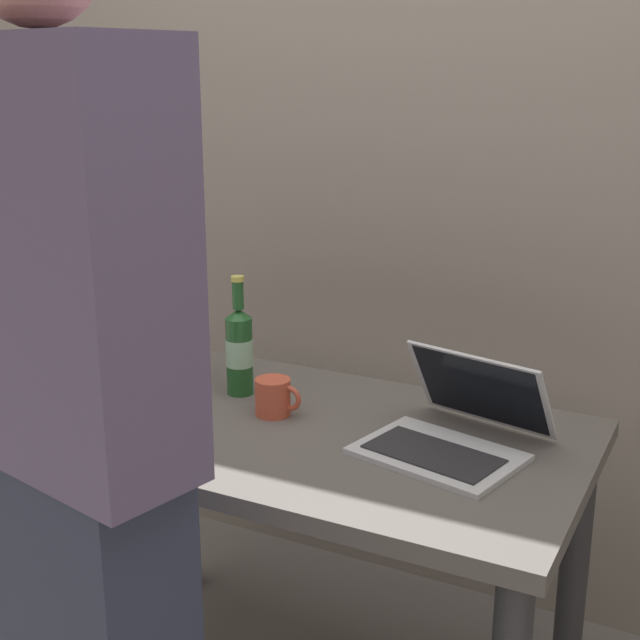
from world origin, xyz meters
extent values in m
cube|color=#56514C|center=(0.00, 0.00, 0.71)|extent=(1.23, 0.71, 0.04)
cylinder|color=#2D2D30|center=(-0.55, -0.29, 0.34)|extent=(0.07, 0.07, 0.69)
cylinder|color=#2D2D30|center=(-0.55, 0.29, 0.34)|extent=(0.07, 0.07, 0.69)
cylinder|color=#2D2D30|center=(0.55, 0.29, 0.34)|extent=(0.07, 0.07, 0.69)
cube|color=#B7BABC|center=(0.31, -0.02, 0.73)|extent=(0.36, 0.29, 0.01)
cube|color=#232326|center=(0.31, -0.03, 0.74)|extent=(0.29, 0.19, 0.00)
cube|color=#B7BABC|center=(0.35, 0.14, 0.83)|extent=(0.33, 0.18, 0.18)
cube|color=black|center=(0.35, 0.14, 0.83)|extent=(0.31, 0.16, 0.16)
cylinder|color=#333333|center=(-0.40, 0.13, 0.82)|extent=(0.06, 0.06, 0.18)
cone|color=#333333|center=(-0.40, 0.13, 0.92)|extent=(0.06, 0.06, 0.02)
cylinder|color=#333333|center=(-0.40, 0.13, 0.97)|extent=(0.03, 0.03, 0.07)
cylinder|color=#BFB74C|center=(-0.40, 0.13, 1.01)|extent=(0.03, 0.03, 0.01)
cylinder|color=gray|center=(-0.40, 0.13, 0.83)|extent=(0.06, 0.06, 0.06)
cylinder|color=#1E5123|center=(-0.24, 0.11, 0.82)|extent=(0.06, 0.06, 0.19)
cone|color=#1E5123|center=(-0.24, 0.11, 0.93)|extent=(0.06, 0.06, 0.02)
cylinder|color=#1E5123|center=(-0.24, 0.11, 0.97)|extent=(0.03, 0.03, 0.07)
cylinder|color=#BFB74C|center=(-0.24, 0.11, 1.01)|extent=(0.03, 0.03, 0.01)
cylinder|color=#91C09A|center=(-0.24, 0.11, 0.83)|extent=(0.07, 0.07, 0.07)
cube|color=#594C6B|center=(-0.09, -0.62, 1.21)|extent=(0.48, 0.29, 0.65)
cylinder|color=#BF4C33|center=(-0.10, 0.03, 0.77)|extent=(0.08, 0.08, 0.09)
torus|color=#BF4C33|center=(-0.06, 0.03, 0.77)|extent=(0.06, 0.01, 0.06)
cube|color=gray|center=(0.00, 0.69, 1.30)|extent=(6.00, 0.10, 2.60)
camera|label=1|loc=(0.84, -1.58, 1.50)|focal=49.11mm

